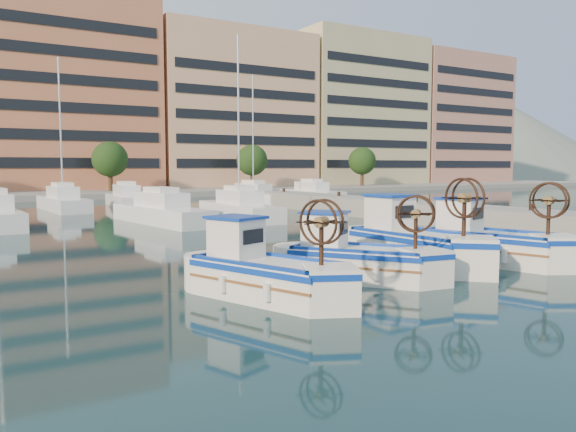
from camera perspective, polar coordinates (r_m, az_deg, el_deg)
The scene contains 9 objects.
ground at distance 16.37m, azimuth 13.63°, elevation -6.82°, with size 300.00×300.00×0.00m, color #183B3F.
quay at distance 31.19m, azimuth 20.46°, elevation -0.31°, with size 3.00×60.00×1.20m, color gray.
waterfront at distance 79.53m, azimuth -15.97°, elevation 10.43°, with size 180.00×40.00×25.60m.
hill_east at distance 193.99m, azimuth 20.50°, elevation 3.71°, with size 160.00×160.00×50.00m, color slate.
yacht_marina at distance 40.51m, azimuth -17.87°, elevation 0.81°, with size 39.14×24.00×11.50m.
fishing_boat_a at distance 14.20m, azimuth -2.47°, elevation -5.56°, with size 2.95×4.29×2.59m.
fishing_boat_b at distance 16.57m, azimuth 6.83°, elevation -4.11°, with size 3.63×4.11×2.54m.
fishing_boat_c at distance 19.25m, azimuth 12.59°, elevation -2.55°, with size 2.22×4.87×3.00m.
fishing_boat_d at distance 20.53m, azimuth 19.68°, elevation -2.38°, with size 3.01×4.68×2.84m.
Camera 1 is at (-11.26, -11.41, 3.31)m, focal length 35.00 mm.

